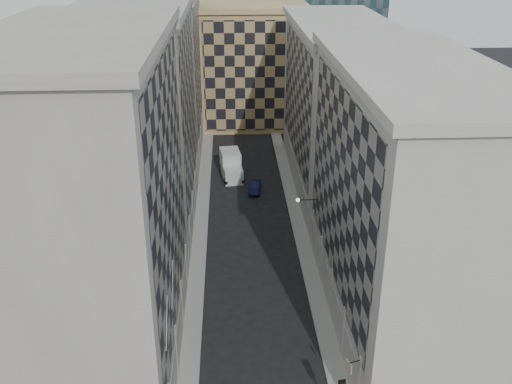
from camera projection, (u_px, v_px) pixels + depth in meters
name	position (u px, v px, depth m)	size (l,w,h in m)	color
sidewalk_west	(201.00, 230.00, 60.21)	(1.50, 100.00, 0.15)	gray
sidewalk_east	(299.00, 227.00, 60.68)	(1.50, 100.00, 0.15)	gray
bldg_left_a	(97.00, 212.00, 37.81)	(10.80, 22.80, 23.70)	gray
bldg_left_b	(142.00, 120.00, 57.98)	(10.80, 22.80, 22.70)	gray
bldg_left_c	(163.00, 75.00, 78.16)	(10.80, 22.80, 21.70)	gray
bldg_right_a	(401.00, 200.00, 43.05)	(10.80, 26.80, 20.70)	#AEA89F
bldg_right_b	(337.00, 106.00, 67.75)	(10.80, 28.80, 19.70)	#AEA89F
tan_block	(253.00, 64.00, 91.02)	(16.80, 14.80, 18.80)	tan
flagpoles_left	(170.00, 303.00, 35.09)	(0.10, 6.33, 2.33)	gray
bracket_lamp	(300.00, 200.00, 52.64)	(1.98, 0.36, 0.36)	black
box_truck	(231.00, 166.00, 73.00)	(3.06, 6.07, 3.20)	silver
dark_car	(255.00, 187.00, 68.96)	(1.30, 3.71, 1.22)	#10143E
shop_sign	(349.00, 366.00, 35.94)	(0.89, 0.68, 0.78)	black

